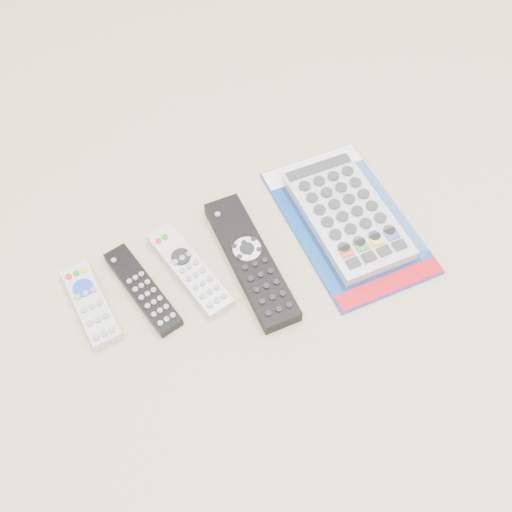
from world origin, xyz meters
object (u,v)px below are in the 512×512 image
remote_small_grey (91,305)px  remote_large_black (251,260)px  remote_slim_black (143,289)px  jumbo_remote_packaged (347,214)px  remote_silver_dvd (190,270)px

remote_small_grey → remote_large_black: bearing=-11.6°
remote_small_grey → remote_slim_black: remote_small_grey is taller
remote_small_grey → jumbo_remote_packaged: bearing=-6.9°
remote_silver_dvd → remote_large_black: bearing=-27.4°
jumbo_remote_packaged → remote_silver_dvd: bearing=178.7°
remote_slim_black → remote_silver_dvd: (0.07, -0.00, 0.00)m
remote_silver_dvd → jumbo_remote_packaged: 0.26m
remote_silver_dvd → remote_large_black: remote_large_black is taller
remote_silver_dvd → remote_large_black: (0.09, -0.03, 0.00)m
jumbo_remote_packaged → remote_large_black: bearing=-174.5°
remote_slim_black → jumbo_remote_packaged: 0.34m
jumbo_remote_packaged → remote_small_grey: bearing=179.0°
remote_silver_dvd → remote_large_black: size_ratio=0.73×
remote_large_black → jumbo_remote_packaged: (0.17, -0.00, 0.00)m
remote_slim_black → jumbo_remote_packaged: bearing=-13.9°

